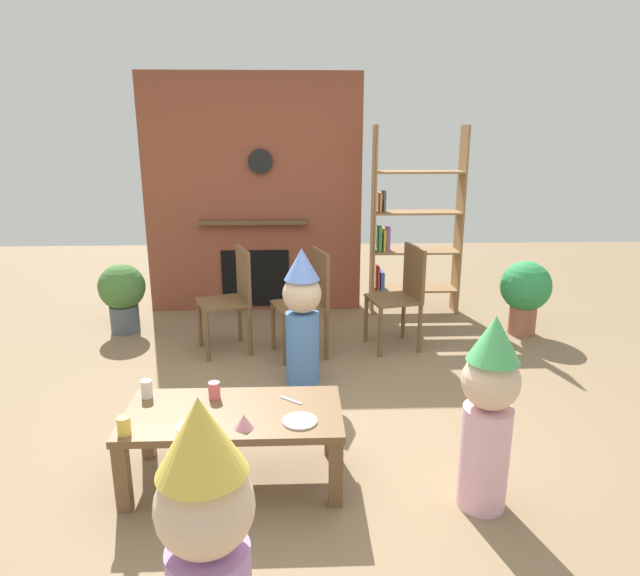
% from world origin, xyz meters
% --- Properties ---
extents(ground_plane, '(12.00, 12.00, 0.00)m').
position_xyz_m(ground_plane, '(0.00, 0.00, 0.00)').
color(ground_plane, '#846B4C').
extents(brick_fireplace_feature, '(2.20, 0.28, 2.40)m').
position_xyz_m(brick_fireplace_feature, '(-0.44, 2.60, 1.19)').
color(brick_fireplace_feature, brown).
rests_on(brick_fireplace_feature, ground_plane).
extents(bookshelf, '(0.90, 0.28, 1.90)m').
position_xyz_m(bookshelf, '(1.15, 2.40, 0.88)').
color(bookshelf, olive).
rests_on(bookshelf, ground_plane).
extents(coffee_table, '(1.16, 0.58, 0.41)m').
position_xyz_m(coffee_table, '(-0.35, -0.50, 0.35)').
color(coffee_table, brown).
rests_on(coffee_table, ground_plane).
extents(paper_cup_near_left, '(0.07, 0.07, 0.10)m').
position_xyz_m(paper_cup_near_left, '(-0.47, -0.35, 0.46)').
color(paper_cup_near_left, '#E5666B').
rests_on(paper_cup_near_left, coffee_table).
extents(paper_cup_near_right, '(0.06, 0.06, 0.10)m').
position_xyz_m(paper_cup_near_right, '(-0.85, -0.32, 0.47)').
color(paper_cup_near_right, silver).
rests_on(paper_cup_near_right, coffee_table).
extents(paper_cup_center, '(0.07, 0.07, 0.09)m').
position_xyz_m(paper_cup_center, '(-0.86, -0.72, 0.46)').
color(paper_cup_center, '#F2CC4C').
rests_on(paper_cup_center, coffee_table).
extents(paper_plate_front, '(0.20, 0.20, 0.01)m').
position_xyz_m(paper_plate_front, '(-0.51, -0.67, 0.42)').
color(paper_plate_front, white).
rests_on(paper_plate_front, coffee_table).
extents(paper_plate_rear, '(0.18, 0.18, 0.01)m').
position_xyz_m(paper_plate_rear, '(0.01, -0.63, 0.42)').
color(paper_plate_rear, white).
rests_on(paper_plate_rear, coffee_table).
extents(birthday_cake_slice, '(0.10, 0.10, 0.08)m').
position_xyz_m(birthday_cake_slice, '(-0.27, -0.68, 0.45)').
color(birthday_cake_slice, pink).
rests_on(birthday_cake_slice, coffee_table).
extents(table_fork, '(0.13, 0.11, 0.01)m').
position_xyz_m(table_fork, '(-0.04, -0.39, 0.42)').
color(table_fork, silver).
rests_on(table_fork, coffee_table).
extents(child_with_cone_hat, '(0.31, 0.31, 1.13)m').
position_xyz_m(child_with_cone_hat, '(-0.29, -1.75, 0.60)').
color(child_with_cone_hat, '#B27FCC').
rests_on(child_with_cone_hat, ground_plane).
extents(child_in_pink, '(0.28, 0.28, 1.03)m').
position_xyz_m(child_in_pink, '(0.93, -0.77, 0.54)').
color(child_in_pink, '#EAB2C6').
rests_on(child_in_pink, ground_plane).
extents(child_by_the_chairs, '(0.29, 0.29, 1.04)m').
position_xyz_m(child_by_the_chairs, '(0.03, 0.72, 0.55)').
color(child_by_the_chairs, '#4C7FC6').
rests_on(child_by_the_chairs, ground_plane).
extents(dining_chair_left, '(0.51, 0.51, 0.90)m').
position_xyz_m(dining_chair_left, '(-0.55, 1.41, 0.51)').
color(dining_chair_left, brown).
rests_on(dining_chair_left, ground_plane).
extents(dining_chair_middle, '(0.50, 0.50, 0.90)m').
position_xyz_m(dining_chair_middle, '(0.10, 1.29, 0.51)').
color(dining_chair_middle, brown).
rests_on(dining_chair_middle, ground_plane).
extents(dining_chair_right, '(0.48, 0.48, 0.90)m').
position_xyz_m(dining_chair_right, '(0.91, 1.43, 0.51)').
color(dining_chair_right, brown).
rests_on(dining_chair_right, ground_plane).
extents(potted_plant_tall, '(0.46, 0.46, 0.70)m').
position_xyz_m(potted_plant_tall, '(2.10, 1.70, 0.42)').
color(potted_plant_tall, '#9E5B42').
rests_on(potted_plant_tall, ground_plane).
extents(potted_plant_short, '(0.43, 0.43, 0.66)m').
position_xyz_m(potted_plant_short, '(-1.65, 1.90, 0.38)').
color(potted_plant_short, '#4C5660').
rests_on(potted_plant_short, ground_plane).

